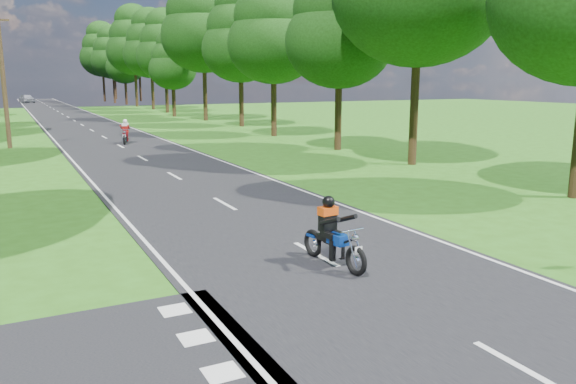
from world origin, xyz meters
TOP-DOWN VIEW (x-y plane):
  - ground at (0.00, 0.00)m, footprint 160.00×160.00m
  - main_road at (0.00, 50.00)m, footprint 7.00×140.00m
  - road_markings at (-0.14, 48.13)m, footprint 7.40×140.00m
  - treeline at (1.43, 60.06)m, footprint 40.00×115.35m
  - telegraph_pole at (-6.00, 28.00)m, footprint 1.20×0.26m
  - rider_near_blue at (-0.05, 1.13)m, footprint 0.80×1.88m
  - rider_far_red at (0.59, 27.36)m, footprint 1.09×1.91m
  - distant_car at (-2.29, 99.25)m, footprint 2.79×4.61m

SIDE VIEW (x-z plane):
  - ground at x=0.00m, z-range 0.00..0.00m
  - main_road at x=0.00m, z-range 0.00..0.02m
  - road_markings at x=-0.14m, z-range 0.02..0.03m
  - distant_car at x=-2.29m, z-range 0.02..1.49m
  - rider_far_red at x=0.59m, z-range 0.02..1.53m
  - rider_near_blue at x=-0.05m, z-range 0.02..1.54m
  - telegraph_pole at x=-6.00m, z-range 0.07..8.07m
  - treeline at x=1.43m, z-range 0.86..15.65m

